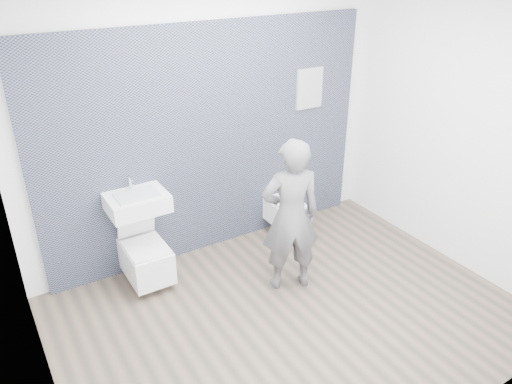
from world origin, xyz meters
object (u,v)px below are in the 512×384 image
washbasin (137,202)px  toilet_rounded (287,213)px  visitor (291,216)px  toilet_square (146,258)px

washbasin → toilet_rounded: 1.77m
toilet_rounded → visitor: (-0.51, -0.77, 0.47)m
toilet_square → visitor: bearing=-33.1°
toilet_rounded → visitor: 1.04m
washbasin → toilet_rounded: (1.68, -0.06, -0.57)m
washbasin → toilet_rounded: washbasin is taller
washbasin → toilet_rounded: size_ratio=1.03×
toilet_rounded → visitor: bearing=-123.3°
toilet_rounded → washbasin: bearing=177.9°
washbasin → toilet_square: 0.59m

